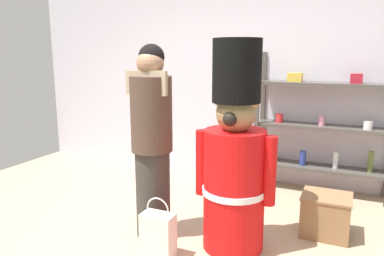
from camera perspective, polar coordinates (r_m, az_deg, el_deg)
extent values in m
cube|color=silver|center=(4.75, 8.83, 7.69)|extent=(6.40, 0.12, 2.60)
cube|color=#4C4742|center=(4.40, 9.99, 0.96)|extent=(0.05, 0.05, 1.62)
cube|color=#4C4742|center=(4.69, 10.90, 1.56)|extent=(0.05, 0.05, 1.62)
cube|color=#4C4742|center=(4.56, 19.06, -5.88)|extent=(1.44, 0.30, 0.04)
cube|color=#4C4742|center=(4.44, 19.46, 0.14)|extent=(1.44, 0.30, 0.04)
cube|color=#4C4742|center=(4.38, 19.89, 6.41)|extent=(1.44, 0.30, 0.04)
cylinder|color=red|center=(4.49, 13.43, 1.52)|extent=(0.09, 0.09, 0.10)
cylinder|color=pink|center=(4.44, 19.54, 1.10)|extent=(0.07, 0.07, 0.11)
cylinder|color=white|center=(4.39, 25.70, 0.38)|extent=(0.09, 0.09, 0.09)
cylinder|color=#B27226|center=(4.59, 12.43, -3.90)|extent=(0.06, 0.06, 0.19)
cylinder|color=navy|center=(4.52, 16.85, -4.47)|extent=(0.07, 0.07, 0.17)
cylinder|color=silver|center=(4.52, 21.42, -4.65)|extent=(0.06, 0.06, 0.19)
cylinder|color=#596B33|center=(4.52, 26.00, -4.73)|extent=(0.06, 0.06, 0.24)
cube|color=gold|center=(4.41, 15.74, 7.61)|extent=(0.16, 0.13, 0.10)
cube|color=#B21E2D|center=(4.36, 24.20, 7.03)|extent=(0.12, 0.10, 0.11)
cylinder|color=red|center=(3.07, 6.54, -9.54)|extent=(0.50, 0.50, 1.01)
cylinder|color=white|center=(3.07, 6.54, -9.54)|extent=(0.52, 0.52, 0.05)
sphere|color=#937C4F|center=(2.91, 6.82, 2.28)|extent=(0.32, 0.32, 0.32)
sphere|color=#937C4F|center=(2.94, 4.36, 4.44)|extent=(0.11, 0.11, 0.11)
sphere|color=#937C4F|center=(2.86, 9.45, 4.12)|extent=(0.11, 0.11, 0.11)
cylinder|color=black|center=(2.87, 6.98, 8.82)|extent=(0.38, 0.38, 0.49)
cylinder|color=red|center=(3.10, 1.60, -5.35)|extent=(0.11, 0.11, 0.55)
cylinder|color=red|center=(2.94, 11.94, -6.55)|extent=(0.11, 0.11, 0.55)
sphere|color=black|center=(2.78, 5.93, 1.37)|extent=(0.11, 0.11, 0.11)
cylinder|color=#38332D|center=(3.32, -6.06, -10.00)|extent=(0.30, 0.30, 0.78)
cylinder|color=#4C382D|center=(3.13, -6.33, 2.17)|extent=(0.36, 0.36, 0.64)
sphere|color=#A37556|center=(3.09, -6.51, 9.94)|extent=(0.23, 0.23, 0.23)
cube|color=tan|center=(3.04, -7.13, 6.98)|extent=(0.37, 0.04, 0.20)
sphere|color=black|center=(3.11, -6.33, 10.91)|extent=(0.22, 0.22, 0.22)
cube|color=silver|center=(3.04, -5.28, -16.35)|extent=(0.26, 0.15, 0.37)
torus|color=silver|center=(2.94, -5.36, -12.49)|extent=(0.20, 0.01, 0.20)
cube|color=olive|center=(3.58, 20.05, -12.73)|extent=(0.41, 0.36, 0.35)
cube|color=olive|center=(3.51, 20.26, -9.94)|extent=(0.42, 0.37, 0.02)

